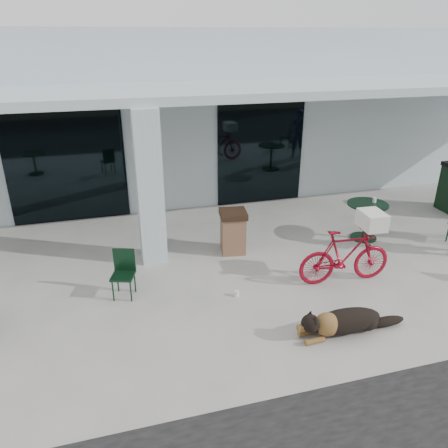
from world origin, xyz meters
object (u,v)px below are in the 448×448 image
object	(u,v)px
dog	(346,320)
cafe_chair_near	(123,275)
trash_receptacle	(233,232)
cafe_table_far	(365,221)
bicycle	(345,256)

from	to	relation	value
dog	cafe_chair_near	world-z (taller)	cafe_chair_near
cafe_chair_near	trash_receptacle	distance (m)	2.66
trash_receptacle	cafe_chair_near	bearing A→B (deg)	-153.87
dog	cafe_table_far	size ratio (longest dim) A/B	1.50
bicycle	trash_receptacle	xyz separation A→B (m)	(-1.65, 1.77, -0.07)
bicycle	trash_receptacle	bearing A→B (deg)	46.92
trash_receptacle	cafe_table_far	bearing A→B (deg)	-3.13
bicycle	cafe_table_far	distance (m)	2.17
dog	trash_receptacle	bearing A→B (deg)	102.33
dog	trash_receptacle	size ratio (longest dim) A/B	1.46
bicycle	cafe_chair_near	bearing A→B (deg)	85.45
dog	cafe_table_far	distance (m)	3.73
bicycle	trash_receptacle	world-z (taller)	bicycle
bicycle	cafe_table_far	world-z (taller)	bicycle
cafe_table_far	trash_receptacle	bearing A→B (deg)	176.87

